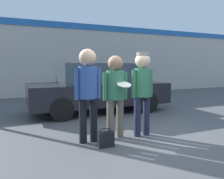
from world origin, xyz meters
TOP-DOWN VIEW (x-y plane):
  - ground_plane at (0.00, 0.00)m, footprint 56.00×56.00m
  - storefront_building at (0.00, 7.45)m, footprint 24.00×0.22m
  - person_left at (-0.88, 0.19)m, footprint 0.53×0.36m
  - person_middle_with_frisbee at (-0.29, 0.21)m, footprint 0.54×0.59m
  - person_right at (0.30, 0.12)m, footprint 0.50×0.33m
  - parked_car_near at (0.29, 2.90)m, footprint 4.44×1.88m
  - shrub at (3.48, 6.46)m, footprint 1.59×1.59m
  - handbag at (-0.66, -0.20)m, footprint 0.30×0.23m

SIDE VIEW (x-z plane):
  - ground_plane at x=0.00m, z-range 0.00..0.00m
  - handbag at x=-0.66m, z-range -0.01..0.32m
  - parked_car_near at x=0.29m, z-range -0.01..1.58m
  - shrub at x=3.48m, z-range 0.00..1.59m
  - person_middle_with_frisbee at x=-0.29m, z-range 0.17..1.89m
  - person_right at x=0.30m, z-range 0.19..1.97m
  - person_left at x=-0.88m, z-range 0.20..2.02m
  - storefront_building at x=0.00m, z-range 0.03..3.72m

